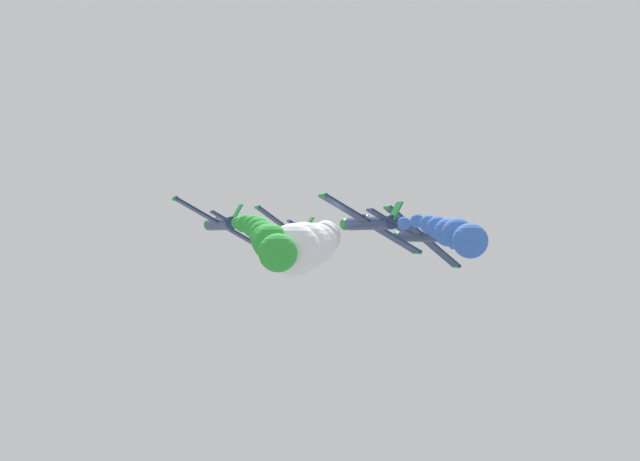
% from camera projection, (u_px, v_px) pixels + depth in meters
% --- Properties ---
extents(airplane_lead, '(8.02, 10.35, 5.81)m').
position_uv_depth(airplane_lead, '(291.00, 232.00, 85.25)').
color(airplane_lead, navy).
extents(smoke_trail_lead, '(11.28, 26.62, 4.03)m').
position_uv_depth(smoke_trail_lead, '(312.00, 242.00, 59.17)').
color(smoke_trail_lead, white).
extents(airplane_left_inner, '(8.51, 10.35, 4.99)m').
position_uv_depth(airplane_left_inner, '(221.00, 224.00, 70.35)').
color(airplane_left_inner, navy).
extents(smoke_trail_left_inner, '(2.66, 15.80, 3.94)m').
position_uv_depth(smoke_trail_left_inner, '(266.00, 239.00, 53.93)').
color(smoke_trail_left_inner, green).
extents(airplane_right_inner, '(7.76, 10.35, 6.16)m').
position_uv_depth(airplane_right_inner, '(421.00, 236.00, 77.78)').
color(airplane_right_inner, navy).
extents(airplane_left_outer, '(8.54, 10.35, 4.95)m').
position_uv_depth(airplane_left_outer, '(369.00, 223.00, 64.69)').
color(airplane_left_outer, navy).
extents(smoke_trail_left_outer, '(3.02, 13.75, 2.85)m').
position_uv_depth(smoke_trail_left_outer, '(451.00, 233.00, 49.03)').
color(smoke_trail_left_outer, blue).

